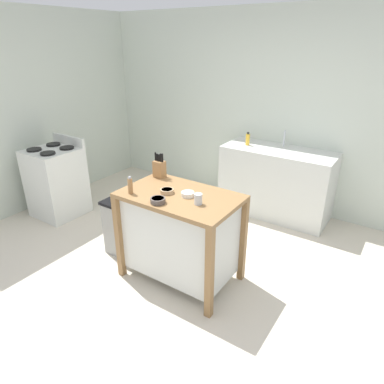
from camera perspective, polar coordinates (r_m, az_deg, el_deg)
ground_plane at (r=3.46m, az=-2.95°, el=-15.41°), size 6.54×6.54×0.00m
wall_back at (r=4.84m, az=13.99°, el=12.71°), size 5.54×0.10×2.60m
wall_left at (r=5.40m, az=-22.12°, el=12.80°), size 0.10×2.95×2.60m
kitchen_island at (r=3.29m, az=-1.96°, el=-6.77°), size 1.09×0.68×0.91m
knife_block at (r=3.49m, az=-5.46°, el=3.96°), size 0.11×0.09×0.25m
bowl_stoneware_deep at (r=3.14m, az=-4.18°, el=0.19°), size 0.12×0.12×0.04m
bowl_ceramic_small at (r=3.06m, az=-0.72°, el=-0.33°), size 0.12×0.12×0.04m
bowl_ceramic_wide at (r=2.95m, az=-5.70°, el=-1.38°), size 0.13×0.13×0.05m
drinking_cup at (r=2.91m, az=1.04°, el=-1.17°), size 0.07×0.07×0.09m
pepper_grinder at (r=3.15m, az=-10.26°, el=1.11°), size 0.04×0.04×0.17m
trash_bin at (r=3.84m, az=-11.55°, el=-5.77°), size 0.36×0.28×0.63m
sink_counter at (r=4.69m, az=13.78°, el=1.58°), size 1.43×0.60×0.91m
sink_faucet at (r=4.64m, az=15.09°, el=8.55°), size 0.02×0.02×0.22m
bottle_hand_soap at (r=4.64m, az=9.26°, el=8.68°), size 0.05×0.05×0.17m
stove at (r=4.90m, az=-21.63°, el=1.59°), size 0.60×0.60×1.03m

